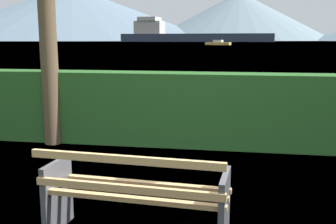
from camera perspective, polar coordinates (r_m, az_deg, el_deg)
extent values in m
plane|color=slate|center=(309.38, 9.78, 9.75)|extent=(620.00, 620.00, 0.00)
cube|color=tan|center=(3.53, -5.39, -12.13)|extent=(1.65, 0.18, 0.04)
cube|color=tan|center=(3.70, -4.39, -11.04)|extent=(1.65, 0.18, 0.04)
cube|color=tan|center=(3.88, -3.49, -10.05)|extent=(1.65, 0.18, 0.04)
cube|color=tan|center=(3.43, -5.83, -10.72)|extent=(1.65, 0.16, 0.06)
cube|color=tan|center=(3.30, -6.19, -6.69)|extent=(1.65, 0.16, 0.06)
cube|color=#4C4C51|center=(4.03, -15.35, -11.31)|extent=(0.09, 0.51, 0.68)
cube|color=#4C4C51|center=(3.58, 7.94, -13.86)|extent=(0.09, 0.51, 0.68)
cube|color=#285B23|center=(6.88, 2.47, 0.40)|extent=(11.84, 0.62, 1.24)
cube|color=#2D384C|center=(302.35, 3.98, 10.42)|extent=(113.24, 28.15, 5.87)
cube|color=beige|center=(311.73, -2.61, 11.83)|extent=(21.61, 17.16, 9.39)
cube|color=beige|center=(311.97, -2.62, 12.96)|extent=(15.76, 18.23, 2.93)
cube|color=gold|center=(131.71, 7.08, 9.56)|extent=(8.38, 4.71, 0.89)
cube|color=silver|center=(131.70, 7.09, 9.92)|extent=(3.26, 2.54, 0.74)
cone|color=slate|center=(601.02, -13.35, 13.33)|extent=(407.94, 407.94, 74.39)
cone|color=slate|center=(584.05, 9.96, 13.13)|extent=(253.19, 253.19, 65.74)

